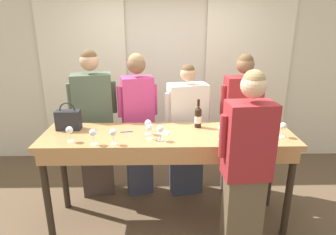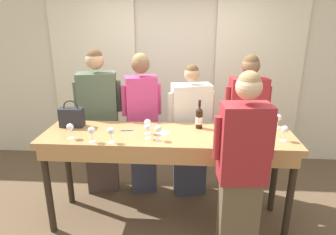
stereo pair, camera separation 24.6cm
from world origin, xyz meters
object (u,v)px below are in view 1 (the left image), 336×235
(handbag, at_px, (68,119))
(wine_glass_back_left, at_px, (222,129))
(tasting_bar, at_px, (168,145))
(wine_glass_front_right, at_px, (113,133))
(guest_pink_top, at_px, (138,123))
(guest_striped_shirt, at_px, (240,125))
(guest_cream_sweater, at_px, (187,132))
(wine_glass_front_left, at_px, (274,115))
(wine_glass_center_right, at_px, (149,128))
(wine_glass_center_left, at_px, (283,127))
(wine_bottle, at_px, (198,117))
(host_pouring, at_px, (246,169))
(wine_glass_back_right, at_px, (148,124))
(guest_olive_jacket, at_px, (94,125))
(wine_glass_front_mid, at_px, (93,133))
(wine_glass_back_mid, at_px, (69,131))
(wine_glass_center_mid, at_px, (160,130))
(wine_glass_near_host, at_px, (247,122))

(handbag, distance_m, wine_glass_back_left, 1.59)
(tasting_bar, distance_m, wine_glass_front_right, 0.61)
(guest_pink_top, bearing_deg, handbag, -146.99)
(handbag, distance_m, guest_striped_shirt, 2.01)
(wine_glass_back_left, relative_size, guest_striped_shirt, 0.09)
(guest_cream_sweater, bearing_deg, wine_glass_front_left, -20.80)
(wine_glass_back_left, bearing_deg, wine_glass_center_right, 177.86)
(guest_pink_top, bearing_deg, guest_striped_shirt, 0.00)
(guest_cream_sweater, xyz_separation_m, guest_striped_shirt, (0.66, 0.00, 0.08))
(handbag, distance_m, wine_glass_center_left, 2.18)
(wine_bottle, xyz_separation_m, handbag, (-1.37, -0.04, -0.01))
(wine_bottle, xyz_separation_m, host_pouring, (0.34, -0.71, -0.24))
(wine_glass_front_left, relative_size, wine_glass_back_right, 1.00)
(guest_olive_jacket, bearing_deg, wine_glass_center_left, -19.42)
(wine_glass_front_mid, height_order, guest_cream_sweater, guest_cream_sweater)
(wine_glass_back_mid, bearing_deg, wine_glass_center_mid, 0.44)
(handbag, relative_size, guest_olive_jacket, 0.16)
(wine_glass_front_left, height_order, wine_glass_near_host, same)
(handbag, xyz_separation_m, guest_pink_top, (0.69, 0.45, -0.21))
(wine_glass_front_left, relative_size, wine_glass_back_mid, 1.00)
(guest_cream_sweater, relative_size, guest_striped_shirt, 0.93)
(wine_glass_center_left, height_order, wine_glass_back_left, same)
(wine_glass_center_mid, bearing_deg, tasting_bar, 63.74)
(wine_glass_back_mid, xyz_separation_m, guest_striped_shirt, (1.83, 0.78, -0.24))
(guest_olive_jacket, bearing_deg, guest_striped_shirt, 0.00)
(wine_glass_back_mid, relative_size, wine_glass_near_host, 1.00)
(wine_glass_front_right, bearing_deg, wine_glass_near_host, 12.56)
(guest_cream_sweater, bearing_deg, wine_glass_back_right, -126.39)
(wine_glass_front_mid, distance_m, wine_glass_front_right, 0.18)
(wine_bottle, xyz_separation_m, wine_glass_front_right, (-0.84, -0.44, -0.00))
(guest_olive_jacket, bearing_deg, wine_glass_front_mid, -77.73)
(wine_glass_center_left, distance_m, wine_glass_near_host, 0.35)
(tasting_bar, relative_size, guest_cream_sweater, 1.54)
(wine_glass_center_right, bearing_deg, guest_striped_shirt, 34.24)
(wine_glass_front_right, bearing_deg, guest_cream_sweater, 48.46)
(tasting_bar, bearing_deg, wine_glass_front_mid, -161.20)
(wine_glass_center_right, bearing_deg, host_pouring, -24.38)
(wine_glass_back_right, height_order, guest_olive_jacket, guest_olive_jacket)
(wine_glass_back_left, xyz_separation_m, wine_glass_near_host, (0.29, 0.20, 0.00))
(wine_glass_front_left, distance_m, host_pouring, 0.95)
(wine_glass_front_mid, xyz_separation_m, wine_glass_front_right, (0.18, 0.00, 0.00))
(guest_olive_jacket, xyz_separation_m, host_pouring, (1.55, -1.12, -0.01))
(wine_glass_back_mid, bearing_deg, wine_bottle, 16.37)
(wine_glass_front_left, relative_size, wine_glass_near_host, 1.00)
(handbag, height_order, guest_cream_sweater, guest_cream_sweater)
(wine_glass_center_right, bearing_deg, wine_bottle, 32.72)
(wine_glass_center_mid, bearing_deg, wine_glass_front_left, 18.83)
(wine_glass_front_right, xyz_separation_m, wine_glass_back_mid, (-0.42, 0.07, 0.00))
(wine_glass_center_mid, distance_m, wine_glass_center_right, 0.11)
(wine_glass_center_mid, bearing_deg, wine_glass_center_right, 159.81)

